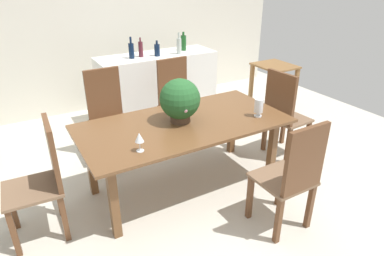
{
  "coord_description": "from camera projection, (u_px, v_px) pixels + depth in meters",
  "views": [
    {
      "loc": [
        -1.43,
        -2.71,
        2.11
      ],
      "look_at": [
        0.07,
        -0.13,
        0.68
      ],
      "focal_mm": 31.7,
      "sensor_mm": 36.0,
      "label": 1
    }
  ],
  "objects": [
    {
      "name": "ground_plane",
      "position": [
        181.0,
        181.0,
        3.67
      ],
      "size": [
        7.04,
        7.04,
        0.0
      ],
      "primitive_type": "plane",
      "color": "beige"
    },
    {
      "name": "back_wall",
      "position": [
        98.0,
        25.0,
        5.14
      ],
      "size": [
        6.4,
        0.1,
        2.6
      ],
      "primitive_type": "cube",
      "color": "beige",
      "rests_on": "ground"
    },
    {
      "name": "dining_table",
      "position": [
        184.0,
        130.0,
        3.32
      ],
      "size": [
        2.02,
        1.02,
        0.74
      ],
      "color": "brown",
      "rests_on": "ground"
    },
    {
      "name": "chair_far_right",
      "position": [
        176.0,
        97.0,
        4.35
      ],
      "size": [
        0.47,
        0.46,
        1.07
      ],
      "rotation": [
        0.0,
        0.0,
        0.04
      ],
      "color": "brown",
      "rests_on": "ground"
    },
    {
      "name": "chair_far_left",
      "position": [
        107.0,
        111.0,
        3.94
      ],
      "size": [
        0.44,
        0.42,
        1.07
      ],
      "rotation": [
        0.0,
        0.0,
        0.0
      ],
      "color": "brown",
      "rests_on": "ground"
    },
    {
      "name": "chair_near_right",
      "position": [
        293.0,
        174.0,
        2.77
      ],
      "size": [
        0.44,
        0.44,
        1.04
      ],
      "rotation": [
        0.0,
        0.0,
        3.15
      ],
      "color": "brown",
      "rests_on": "ground"
    },
    {
      "name": "chair_foot_end",
      "position": [
        283.0,
        111.0,
        3.94
      ],
      "size": [
        0.44,
        0.48,
        1.06
      ],
      "rotation": [
        0.0,
        0.0,
        1.64
      ],
      "color": "brown",
      "rests_on": "ground"
    },
    {
      "name": "chair_head_end",
      "position": [
        44.0,
        176.0,
        2.76
      ],
      "size": [
        0.47,
        0.46,
        1.03
      ],
      "rotation": [
        0.0,
        0.0,
        -1.62
      ],
      "color": "brown",
      "rests_on": "ground"
    },
    {
      "name": "flower_centerpiece",
      "position": [
        180.0,
        100.0,
        3.21
      ],
      "size": [
        0.39,
        0.4,
        0.43
      ],
      "color": "#4C3828",
      "rests_on": "dining_table"
    },
    {
      "name": "crystal_vase_left",
      "position": [
        178.0,
        100.0,
        3.56
      ],
      "size": [
        0.1,
        0.1,
        0.15
      ],
      "color": "silver",
      "rests_on": "dining_table"
    },
    {
      "name": "crystal_vase_center_near",
      "position": [
        259.0,
        106.0,
        3.37
      ],
      "size": [
        0.09,
        0.09,
        0.19
      ],
      "color": "silver",
      "rests_on": "dining_table"
    },
    {
      "name": "wine_glass",
      "position": [
        139.0,
        138.0,
        2.73
      ],
      "size": [
        0.07,
        0.07,
        0.17
      ],
      "color": "silver",
      "rests_on": "dining_table"
    },
    {
      "name": "kitchen_counter",
      "position": [
        158.0,
        87.0,
        5.04
      ],
      "size": [
        1.72,
        0.58,
        0.97
      ],
      "primitive_type": "cube",
      "color": "silver",
      "rests_on": "ground"
    },
    {
      "name": "wine_bottle_amber",
      "position": [
        183.0,
        43.0,
        5.01
      ],
      "size": [
        0.08,
        0.08,
        0.27
      ],
      "color": "#194C1E",
      "rests_on": "kitchen_counter"
    },
    {
      "name": "wine_bottle_green",
      "position": [
        141.0,
        49.0,
        4.66
      ],
      "size": [
        0.06,
        0.06,
        0.26
      ],
      "color": "#511E28",
      "rests_on": "kitchen_counter"
    },
    {
      "name": "wine_bottle_tall",
      "position": [
        179.0,
        46.0,
        4.81
      ],
      "size": [
        0.07,
        0.07,
        0.3
      ],
      "color": "#B2BFB7",
      "rests_on": "kitchen_counter"
    },
    {
      "name": "wine_bottle_clear",
      "position": [
        131.0,
        50.0,
        4.57
      ],
      "size": [
        0.07,
        0.07,
        0.29
      ],
      "color": "#0F1E38",
      "rests_on": "kitchen_counter"
    },
    {
      "name": "wine_bottle_dark",
      "position": [
        157.0,
        50.0,
        4.71
      ],
      "size": [
        0.08,
        0.08,
        0.21
      ],
      "color": "#0F1E38",
      "rests_on": "kitchen_counter"
    },
    {
      "name": "side_table",
      "position": [
        274.0,
        78.0,
        5.14
      ],
      "size": [
        0.52,
        0.58,
        0.77
      ],
      "color": "brown",
      "rests_on": "ground"
    }
  ]
}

